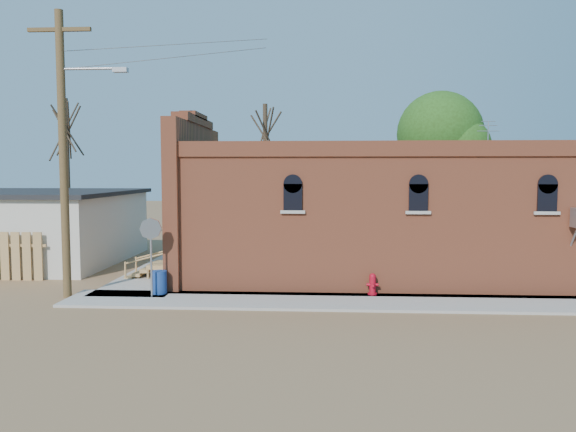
# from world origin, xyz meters

# --- Properties ---
(ground) EXTENTS (120.00, 120.00, 0.00)m
(ground) POSITION_xyz_m (0.00, 0.00, 0.00)
(ground) COLOR brown
(ground) RESTS_ON ground
(sidewalk_south) EXTENTS (19.00, 2.20, 0.08)m
(sidewalk_south) POSITION_xyz_m (1.50, 0.90, 0.04)
(sidewalk_south) COLOR #9E9991
(sidewalk_south) RESTS_ON ground
(sidewalk_west) EXTENTS (2.60, 10.00, 0.08)m
(sidewalk_west) POSITION_xyz_m (-6.30, 6.00, 0.04)
(sidewalk_west) COLOR #9E9991
(sidewalk_west) RESTS_ON ground
(brick_bar) EXTENTS (16.40, 7.97, 6.30)m
(brick_bar) POSITION_xyz_m (1.64, 5.49, 2.34)
(brick_bar) COLOR #BC5A39
(brick_bar) RESTS_ON ground
(utility_pole) EXTENTS (3.12, 0.26, 9.00)m
(utility_pole) POSITION_xyz_m (-8.14, 1.20, 4.77)
(utility_pole) COLOR #4E361F
(utility_pole) RESTS_ON ground
(tree_bare_near) EXTENTS (2.80, 2.80, 7.65)m
(tree_bare_near) POSITION_xyz_m (-3.00, 13.00, 5.96)
(tree_bare_near) COLOR #453927
(tree_bare_near) RESTS_ON ground
(tree_bare_far) EXTENTS (2.80, 2.80, 8.16)m
(tree_bare_far) POSITION_xyz_m (-14.00, 14.00, 6.36)
(tree_bare_far) COLOR #453927
(tree_bare_far) RESTS_ON ground
(tree_leafy) EXTENTS (4.40, 4.40, 8.15)m
(tree_leafy) POSITION_xyz_m (6.00, 13.50, 5.93)
(tree_leafy) COLOR #453927
(tree_leafy) RESTS_ON ground
(fire_hydrant) EXTENTS (0.39, 0.37, 0.69)m
(fire_hydrant) POSITION_xyz_m (1.57, 1.80, 0.42)
(fire_hydrant) COLOR #A20919
(fire_hydrant) RESTS_ON sidewalk_south
(stop_sign) EXTENTS (0.62, 0.37, 2.50)m
(stop_sign) POSITION_xyz_m (-5.42, 1.10, 2.00)
(stop_sign) COLOR #95959B
(stop_sign) RESTS_ON sidewalk_south
(trash_barrel) EXTENTS (0.60, 0.60, 0.74)m
(trash_barrel) POSITION_xyz_m (-5.30, 1.54, 0.45)
(trash_barrel) COLOR navy
(trash_barrel) RESTS_ON sidewalk_west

